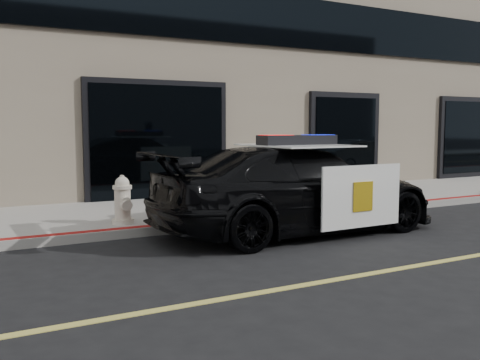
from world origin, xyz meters
name	(u,v)px	position (x,y,z in m)	size (l,w,h in m)	color
ground	(416,266)	(0.00, 0.00, 0.00)	(120.00, 120.00, 0.00)	black
sidewalk_n	(230,207)	(0.00, 5.25, 0.07)	(60.00, 3.50, 0.15)	gray
police_car	(297,189)	(-0.11, 2.57, 0.75)	(2.43, 5.17, 1.67)	black
fire_hydrant	(123,201)	(-2.72, 3.99, 0.54)	(0.38, 0.52, 0.83)	beige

